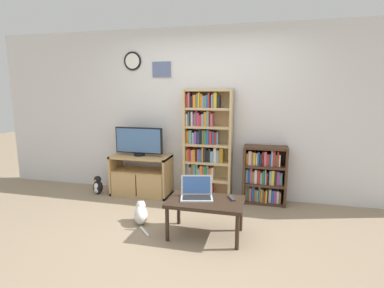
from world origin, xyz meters
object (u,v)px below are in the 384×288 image
tv_stand (141,175)px  coffee_table (205,204)px  bookshelf_short (264,176)px  laptop (197,193)px  remote_near_laptop (232,198)px  bookshelf_tall (205,145)px  cat (141,214)px  penguin_figurine (98,186)px  television (139,141)px

tv_stand → coffee_table: tv_stand is taller
bookshelf_short → coffee_table: 1.38m
bookshelf_short → laptop: bookshelf_short is taller
tv_stand → remote_near_laptop: bearing=-32.6°
bookshelf_tall → cat: bearing=-117.9°
bookshelf_short → cat: (-1.49, -1.10, -0.29)m
coffee_table → penguin_figurine: 2.21m
bookshelf_tall → laptop: bearing=-83.0°
cat → penguin_figurine: 1.39m
tv_stand → bookshelf_tall: bookshelf_tall is taller
coffee_table → laptop: laptop is taller
tv_stand → bookshelf_short: (1.91, 0.12, 0.09)m
remote_near_laptop → bookshelf_tall: bearing=92.1°
bookshelf_short → penguin_figurine: bookshelf_short is taller
tv_stand → television: 0.55m
tv_stand → penguin_figurine: 0.73m
tv_stand → bookshelf_tall: (1.02, 0.14, 0.52)m
bookshelf_short → tv_stand: bearing=-176.5°
television → laptop: bearing=-42.2°
television → laptop: television is taller
bookshelf_tall → coffee_table: 1.35m
coffee_table → remote_near_laptop: (0.28, 0.11, 0.06)m
laptop → remote_near_laptop: laptop is taller
television → tv_stand: bearing=-27.1°
bookshelf_tall → cat: bookshelf_tall is taller
tv_stand → remote_near_laptop: 1.86m
remote_near_laptop → coffee_table: bearing=177.7°
coffee_table → remote_near_laptop: bearing=21.3°
television → remote_near_laptop: 1.93m
laptop → penguin_figurine: 2.10m
laptop → penguin_figurine: (-1.86, 0.91, -0.36)m
television → penguin_figurine: bearing=-166.5°
tv_stand → laptop: laptop is taller
television → bookshelf_short: size_ratio=0.90×
coffee_table → penguin_figurine: coffee_table is taller
bookshelf_tall → cat: (-0.59, -1.12, -0.71)m
bookshelf_tall → coffee_table: size_ratio=1.96×
laptop → penguin_figurine: size_ratio=1.40×
television → remote_near_laptop: bearing=-32.6°
laptop → cat: bearing=160.2°
television → laptop: (1.18, -1.07, -0.37)m
television → remote_near_laptop: size_ratio=4.69×
cat → television: bearing=92.7°
television → bookshelf_short: 1.99m
bookshelf_short → laptop: size_ratio=2.05×
bookshelf_tall → remote_near_laptop: bookshelf_tall is taller
bookshelf_tall → laptop: bookshelf_tall is taller
bookshelf_short → cat: bookshelf_short is taller
coffee_table → cat: 0.90m
tv_stand → laptop: size_ratio=2.23×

